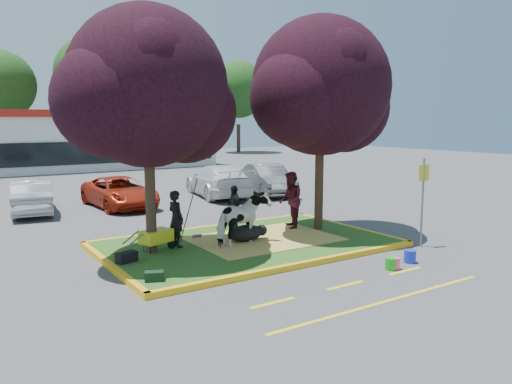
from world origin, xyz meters
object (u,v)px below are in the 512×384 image
wheelbarrow (156,237)px  bucket_blue (410,256)px  handler (176,219)px  cow (243,219)px  sign_post (423,192)px  bucket_pink (394,263)px  car_silver (32,197)px  calf (245,233)px  bucket_green (391,264)px

wheelbarrow → bucket_blue: wheelbarrow is taller
handler → wheelbarrow: (-0.64, -0.12, -0.40)m
cow → wheelbarrow: (-2.34, 0.73, -0.35)m
handler → bucket_blue: (4.68, -4.34, -0.79)m
sign_post → bucket_pink: sign_post is taller
bucket_pink → car_silver: 14.51m
calf → bucket_pink: 4.44m
bucket_green → bucket_blue: bearing=10.3°
calf → car_silver: car_silver is taller
cow → bucket_green: cow is taller
bucket_blue → car_silver: size_ratio=0.08×
calf → bucket_blue: size_ratio=3.37×
bucket_green → sign_post: bearing=24.1°
wheelbarrow → bucket_blue: size_ratio=4.61×
handler → sign_post: (6.30, -3.37, 0.67)m
cow → calf: cow is taller
calf → bucket_pink: (1.92, -3.99, -0.25)m
wheelbarrow → car_silver: car_silver is taller
cow → bucket_pink: (2.20, -3.66, -0.75)m
handler → bucket_pink: bearing=-149.8°
handler → wheelbarrow: size_ratio=1.05×
wheelbarrow → sign_post: sign_post is taller
handler → bucket_pink: 6.01m
car_silver → bucket_green: bearing=124.1°
bucket_green → bucket_blue: (0.91, 0.16, 0.01)m
wheelbarrow → sign_post: size_ratio=0.59×
sign_post → bucket_green: 3.13m
cow → handler: bearing=45.3°
bucket_pink → car_silver: (-6.31, 13.05, 0.54)m
sign_post → bucket_blue: size_ratio=7.82×
bucket_green → wheelbarrow: bearing=135.2°
bucket_green → car_silver: 14.45m
cow → bucket_pink: cow is taller
bucket_pink → wheelbarrow: bearing=136.0°
wheelbarrow → bucket_green: wheelbarrow is taller
cow → calf: 0.66m
calf → car_silver: size_ratio=0.27×
wheelbarrow → bucket_blue: 6.80m
cow → bucket_blue: cow is taller
cow → car_silver: cow is taller
handler → car_silver: bearing=5.1°
calf → bucket_pink: size_ratio=3.86×
cow → car_silver: size_ratio=0.43×
calf → car_silver: (-4.38, 9.06, 0.29)m
wheelbarrow → handler: bearing=-9.4°
wheelbarrow → car_silver: 8.84m
calf → sign_post: (4.33, -2.86, 1.23)m
bucket_blue → sign_post: bearing=30.8°
bucket_pink → calf: bearing=115.7°
sign_post → calf: bearing=154.5°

